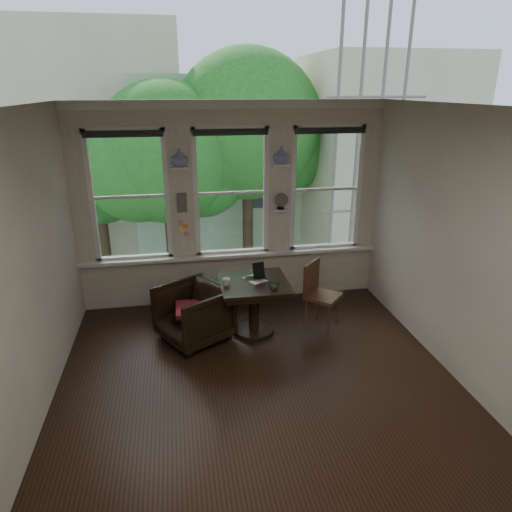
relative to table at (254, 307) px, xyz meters
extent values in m
plane|color=black|center=(-0.14, -1.11, -0.38)|extent=(4.50, 4.50, 0.00)
plane|color=silver|center=(-0.14, -1.11, 2.62)|extent=(4.50, 4.50, 0.00)
plane|color=beige|center=(-0.14, 1.14, 1.12)|extent=(4.50, 0.00, 4.50)
plane|color=beige|center=(-0.14, -3.36, 1.12)|extent=(4.50, 0.00, 4.50)
plane|color=beige|center=(-2.39, -1.11, 1.12)|extent=(0.00, 4.50, 4.50)
plane|color=beige|center=(2.11, -1.11, 1.12)|extent=(0.00, 4.50, 4.50)
cube|color=white|center=(-0.86, 1.04, 1.73)|extent=(0.26, 0.16, 0.03)
cube|color=white|center=(0.59, 1.04, 1.73)|extent=(0.26, 0.16, 0.03)
cube|color=#59544F|center=(-0.86, 1.07, 1.23)|extent=(0.14, 0.06, 0.28)
imported|color=silver|center=(-0.86, 1.04, 1.86)|extent=(0.24, 0.24, 0.25)
imported|color=silver|center=(0.59, 1.04, 1.86)|extent=(0.24, 0.24, 0.25)
imported|color=black|center=(-0.81, -0.06, 0.00)|extent=(1.13, 1.12, 0.76)
cube|color=maroon|center=(-0.81, -0.06, 0.08)|extent=(0.45, 0.45, 0.06)
imported|color=black|center=(0.05, 0.04, 0.39)|extent=(0.30, 0.19, 0.02)
imported|color=white|center=(-0.37, -0.05, 0.42)|extent=(0.10, 0.10, 0.09)
imported|color=white|center=(0.21, -0.31, 0.43)|extent=(0.13, 0.13, 0.10)
cube|color=black|center=(0.08, 0.11, 0.48)|extent=(0.17, 0.11, 0.22)
cube|color=silver|center=(0.03, 0.07, 0.38)|extent=(0.33, 0.37, 0.00)
camera|label=1|loc=(-0.94, -5.44, 2.79)|focal=32.00mm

